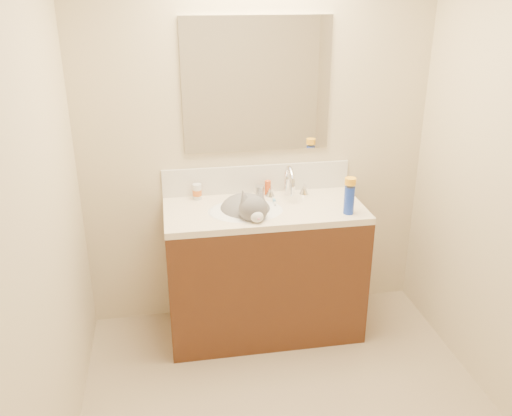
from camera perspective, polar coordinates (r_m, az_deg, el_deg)
name	(u,v)px	position (r m, az deg, el deg)	size (l,w,h in m)	color
room_shell	(311,153)	(2.15, 5.84, 5.73)	(2.24, 2.54, 2.52)	beige
vanity_cabinet	(264,273)	(3.45, 0.84, -6.84)	(1.20, 0.55, 0.82)	#442312
counter_slab	(264,210)	(3.26, 0.89, -0.25)	(1.20, 0.55, 0.04)	beige
basin	(246,221)	(3.24, -1.11, -1.41)	(0.45, 0.36, 0.14)	white
faucet	(289,184)	(3.38, 3.47, 2.50)	(0.28, 0.20, 0.21)	silver
cat	(247,213)	(3.23, -0.94, -0.52)	(0.40, 0.46, 0.34)	#595659
backsplash	(257,179)	(3.47, 0.09, 3.09)	(1.20, 0.02, 0.18)	silver
mirror	(257,86)	(3.32, 0.10, 12.75)	(0.90, 0.02, 0.80)	white
pill_bottle	(197,192)	(3.38, -6.22, 1.71)	(0.05, 0.05, 0.10)	silver
pill_label	(197,193)	(3.38, -6.21, 1.62)	(0.06, 0.06, 0.04)	orange
silver_jar	(259,191)	(3.42, 0.35, 1.82)	(0.06, 0.06, 0.07)	#B7B7BC
amber_bottle	(268,188)	(3.44, 1.25, 2.15)	(0.04, 0.04, 0.09)	#DC4D19
toothbrush	(274,201)	(3.34, 1.93, 0.72)	(0.01, 0.13, 0.01)	silver
toothbrush_head	(274,201)	(3.33, 1.93, 0.78)	(0.02, 0.03, 0.02)	#5E9FC7
spray_can	(349,200)	(3.18, 9.77, 0.81)	(0.06, 0.06, 0.16)	#1A39BB
spray_cap	(350,181)	(3.14, 9.91, 2.79)	(0.06, 0.06, 0.04)	#FFAD1A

